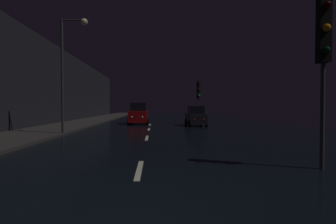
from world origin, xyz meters
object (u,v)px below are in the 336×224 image
at_px(traffic_light_near_right, 324,44).
at_px(car_parked_right_far, 196,117).
at_px(streetlamp_overhead, 69,58).
at_px(traffic_light_far_right, 199,93).
at_px(car_approaching_headlights, 139,114).

relative_size(traffic_light_near_right, car_parked_right_far, 1.33).
bearing_deg(streetlamp_overhead, car_parked_right_far, 38.24).
relative_size(streetlamp_overhead, car_parked_right_far, 1.98).
distance_m(traffic_light_near_right, car_parked_right_far, 16.85).
bearing_deg(traffic_light_far_right, streetlamp_overhead, -55.60).
height_order(traffic_light_near_right, car_parked_right_far, traffic_light_near_right).
height_order(traffic_light_far_right, car_approaching_headlights, traffic_light_far_right).
bearing_deg(traffic_light_near_right, traffic_light_far_right, -167.77).
xyz_separation_m(streetlamp_overhead, car_approaching_headlights, (3.74, 10.40, -3.90)).
xyz_separation_m(car_approaching_headlights, car_parked_right_far, (5.68, -2.97, -0.16)).
bearing_deg(car_approaching_headlights, streetlamp_overhead, -19.78).
height_order(traffic_light_near_right, car_approaching_headlights, traffic_light_near_right).
height_order(streetlamp_overhead, car_parked_right_far, streetlamp_overhead).
xyz_separation_m(traffic_light_near_right, streetlamp_overhead, (-10.32, 9.17, 1.28)).
relative_size(traffic_light_near_right, streetlamp_overhead, 0.67).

